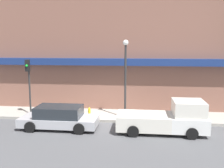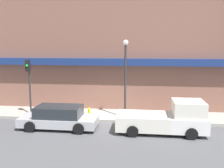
# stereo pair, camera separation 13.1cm
# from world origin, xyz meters

# --- Properties ---
(ground_plane) EXTENTS (80.00, 80.00, 0.00)m
(ground_plane) POSITION_xyz_m (0.00, 0.00, 0.00)
(ground_plane) COLOR #4C4C4F
(sidewalk) EXTENTS (36.00, 2.81, 0.18)m
(sidewalk) POSITION_xyz_m (0.00, 1.41, 0.09)
(sidewalk) COLOR #9E998E
(sidewalk) RESTS_ON ground
(building) EXTENTS (19.80, 3.80, 10.27)m
(building) POSITION_xyz_m (0.02, 4.29, 4.62)
(building) COLOR brown
(building) RESTS_ON ground
(pickup_truck) EXTENTS (5.07, 2.20, 1.89)m
(pickup_truck) POSITION_xyz_m (4.11, -1.40, 0.81)
(pickup_truck) COLOR white
(pickup_truck) RESTS_ON ground
(parked_car) EXTENTS (4.65, 2.05, 1.36)m
(parked_car) POSITION_xyz_m (-2.31, -1.40, 0.67)
(parked_car) COLOR #ADADB2
(parked_car) RESTS_ON ground
(fire_hydrant) EXTENTS (0.17, 0.17, 0.59)m
(fire_hydrant) POSITION_xyz_m (-0.91, 0.80, 0.48)
(fire_hydrant) COLOR yellow
(fire_hydrant) RESTS_ON sidewalk
(street_lamp) EXTENTS (0.36, 0.36, 5.16)m
(street_lamp) POSITION_xyz_m (1.55, 0.69, 3.43)
(street_lamp) COLOR #2D2D2D
(street_lamp) RESTS_ON sidewalk
(traffic_light) EXTENTS (0.28, 0.42, 3.85)m
(traffic_light) POSITION_xyz_m (-5.10, 0.68, 2.82)
(traffic_light) COLOR #2D2D2D
(traffic_light) RESTS_ON sidewalk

